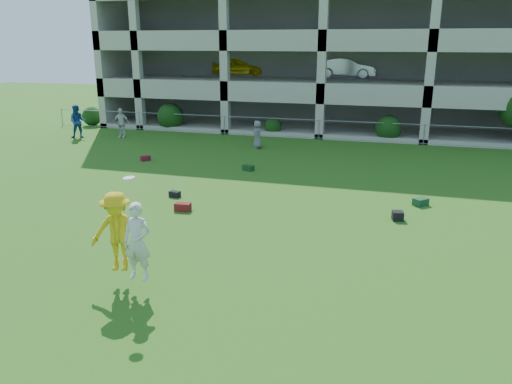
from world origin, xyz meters
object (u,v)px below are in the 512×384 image
(frisbee_contest, at_px, (122,234))
(bystander_c, at_px, (257,134))
(crate_d, at_px, (398,216))
(bystander_b, at_px, (121,123))
(bystander_a, at_px, (78,122))
(parking_garage, at_px, (341,36))

(frisbee_contest, bearing_deg, bystander_c, 95.06)
(crate_d, height_order, frisbee_contest, frisbee_contest)
(crate_d, bearing_deg, frisbee_contest, -133.00)
(bystander_b, bearing_deg, crate_d, -38.07)
(bystander_a, bearing_deg, bystander_c, -26.49)
(bystander_b, relative_size, bystander_c, 1.17)
(parking_garage, bearing_deg, frisbee_contest, -92.69)
(bystander_c, bearing_deg, crate_d, 32.26)
(bystander_a, bearing_deg, frisbee_contest, -79.00)
(bystander_a, distance_m, frisbee_contest, 20.73)
(bystander_c, relative_size, crate_d, 4.37)
(bystander_a, height_order, bystander_b, bystander_a)
(bystander_b, relative_size, crate_d, 5.12)
(bystander_a, xyz_separation_m, parking_garage, (14.11, 12.33, 5.01))
(bystander_c, relative_size, parking_garage, 0.05)
(crate_d, relative_size, parking_garage, 0.01)
(bystander_a, xyz_separation_m, bystander_b, (2.45, 0.85, -0.10))
(bystander_c, distance_m, parking_garage, 13.60)
(bystander_b, height_order, crate_d, bystander_b)
(bystander_b, xyz_separation_m, frisbee_contest, (10.31, -17.18, 0.45))
(frisbee_contest, bearing_deg, bystander_a, 128.01)
(bystander_a, relative_size, frisbee_contest, 0.82)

